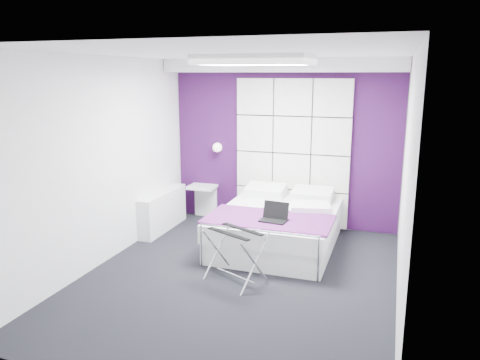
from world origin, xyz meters
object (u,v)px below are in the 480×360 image
Objects in this scene: nightstand at (202,187)px; laptop at (274,216)px; wall_lamp at (218,147)px; bed at (278,226)px; radiator at (163,211)px; luggage_rack at (236,256)px.

laptop reaches higher than nightstand.
laptop is (1.32, -1.44, -0.61)m from wall_lamp.
wall_lamp is 0.45× the size of laptop.
bed is at bearing -36.21° from wall_lamp.
nightstand is (0.37, 0.72, 0.24)m from radiator.
bed is 5.89× the size of laptop.
radiator is at bearing -130.10° from wall_lamp.
laptop reaches higher than radiator.
laptop is (0.09, -0.54, 0.32)m from bed.
wall_lamp is 0.73m from nightstand.
radiator is at bearing 175.63° from bed.
radiator is at bearing 165.22° from luggage_rack.
wall_lamp reaches higher than luggage_rack.
wall_lamp reaches higher than nightstand.
luggage_rack is 1.88× the size of laptop.
laptop is at bearing -19.22° from radiator.
bed is 1.76m from nightstand.
bed is (1.23, -0.90, -0.93)m from wall_lamp.
radiator is 1.91× the size of luggage_rack.
nightstand is at bearing 146.90° from luggage_rack.
laptop is (1.96, -0.68, 0.31)m from radiator.
luggage_rack reaches higher than radiator.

